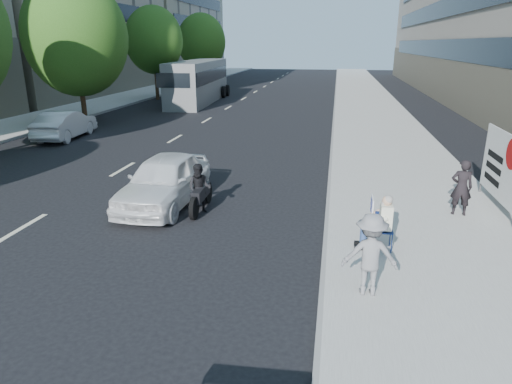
% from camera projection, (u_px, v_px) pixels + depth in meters
% --- Properties ---
extents(ground, '(160.00, 160.00, 0.00)m').
position_uv_depth(ground, '(249.00, 287.00, 9.16)').
color(ground, black).
rests_on(ground, ground).
extents(near_sidewalk, '(5.00, 120.00, 0.15)m').
position_uv_depth(near_sidewalk, '(377.00, 124.00, 27.22)').
color(near_sidewalk, '#9E9B94').
rests_on(near_sidewalk, ground).
extents(far_sidewalk, '(4.50, 120.00, 0.15)m').
position_uv_depth(far_sidewalk, '(59.00, 115.00, 30.58)').
color(far_sidewalk, '#9E9B94').
rests_on(far_sidewalk, ground).
extents(tree_far_c, '(6.00, 6.00, 8.47)m').
position_uv_depth(tree_far_c, '(76.00, 37.00, 26.68)').
color(tree_far_c, '#382616').
rests_on(tree_far_c, ground).
extents(tree_far_d, '(4.80, 4.80, 7.65)m').
position_uv_depth(tree_far_d, '(154.00, 40.00, 37.96)').
color(tree_far_d, '#382616').
rests_on(tree_far_d, ground).
extents(tree_far_e, '(5.40, 5.40, 7.89)m').
position_uv_depth(tree_far_e, '(201.00, 42.00, 51.10)').
color(tree_far_e, '#382616').
rests_on(tree_far_e, ground).
extents(seated_protester, '(0.83, 1.11, 1.31)m').
position_uv_depth(seated_protester, '(379.00, 219.00, 10.33)').
color(seated_protester, navy).
rests_on(seated_protester, near_sidewalk).
extents(jogger, '(1.06, 0.64, 1.60)m').
position_uv_depth(jogger, '(370.00, 254.00, 8.43)').
color(jogger, slate).
rests_on(jogger, near_sidewalk).
extents(pedestrian_woman, '(0.59, 0.41, 1.56)m').
position_uv_depth(pedestrian_woman, '(461.00, 187.00, 12.39)').
color(pedestrian_woman, black).
rests_on(pedestrian_woman, near_sidewalk).
extents(protest_banner, '(0.08, 3.06, 2.20)m').
position_uv_depth(protest_banner, '(501.00, 166.00, 12.74)').
color(protest_banner, '#4C4C4C').
rests_on(protest_banner, near_sidewalk).
extents(white_sedan_near, '(1.93, 4.50, 1.51)m').
position_uv_depth(white_sedan_near, '(164.00, 180.00, 13.64)').
color(white_sedan_near, white).
rests_on(white_sedan_near, ground).
extents(white_sedan_mid, '(1.88, 4.43, 1.42)m').
position_uv_depth(white_sedan_mid, '(65.00, 125.00, 23.22)').
color(white_sedan_mid, silver).
rests_on(white_sedan_mid, ground).
extents(motorcycle, '(0.70, 2.04, 1.42)m').
position_uv_depth(motorcycle, '(200.00, 191.00, 13.09)').
color(motorcycle, black).
rests_on(motorcycle, ground).
extents(bus, '(3.24, 12.18, 3.30)m').
position_uv_depth(bus, '(198.00, 82.00, 37.30)').
color(bus, slate).
rests_on(bus, ground).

